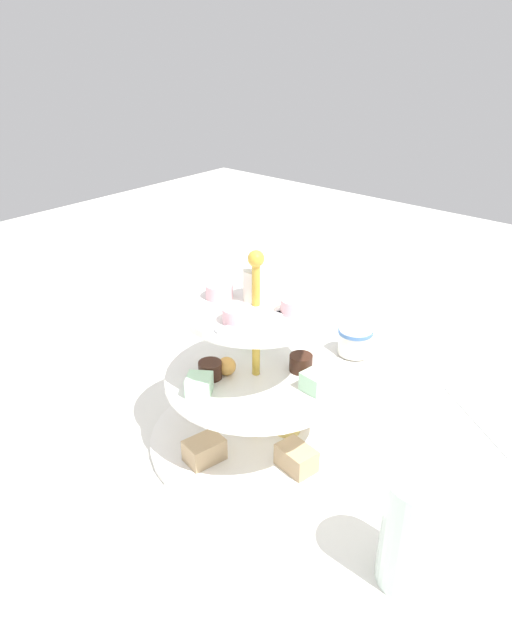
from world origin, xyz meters
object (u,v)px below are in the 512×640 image
at_px(water_glass_short_left, 269,326).
at_px(butter_knife_left, 33,580).
at_px(butter_knife_right, 478,419).
at_px(water_glass_tall_right, 415,532).
at_px(teacup_with_saucer, 355,343).
at_px(tiered_serving_stand, 256,390).

relative_size(water_glass_short_left, butter_knife_left, 0.42).
xyz_separation_m(butter_knife_left, butter_knife_right, (0.56, -0.24, 0.00)).
relative_size(water_glass_tall_right, teacup_with_saucer, 1.42).
bearing_deg(water_glass_short_left, tiered_serving_stand, -144.21).
distance_m(teacup_with_saucer, butter_knife_left, 0.61).
bearing_deg(tiered_serving_stand, butter_knife_right, -41.18).
height_order(water_glass_tall_right, butter_knife_right, water_glass_tall_right).
bearing_deg(butter_knife_left, tiered_serving_stand, 87.43).
distance_m(water_glass_tall_right, butter_knife_right, 0.32).
bearing_deg(tiered_serving_stand, water_glass_tall_right, -104.23).
relative_size(butter_knife_left, butter_knife_right, 1.00).
xyz_separation_m(water_glass_tall_right, water_glass_short_left, (0.29, 0.42, -0.03)).
distance_m(tiered_serving_stand, water_glass_short_left, 0.28).
relative_size(tiered_serving_stand, water_glass_tall_right, 2.23).
distance_m(water_glass_short_left, butter_knife_left, 0.56).
distance_m(water_glass_tall_right, water_glass_short_left, 0.51).
distance_m(water_glass_tall_right, butter_knife_left, 0.39).
bearing_deg(teacup_with_saucer, tiered_serving_stand, -175.29).
bearing_deg(tiered_serving_stand, teacup_with_saucer, 4.71).
distance_m(water_glass_tall_right, teacup_with_saucer, 0.45).
bearing_deg(water_glass_tall_right, teacup_with_saucer, 39.29).
bearing_deg(teacup_with_saucer, butter_knife_left, 179.91).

